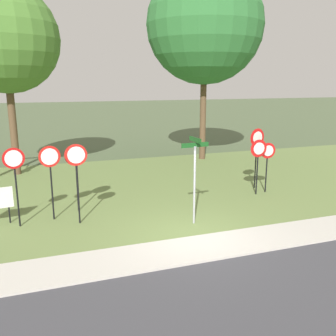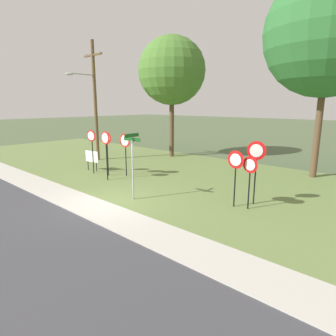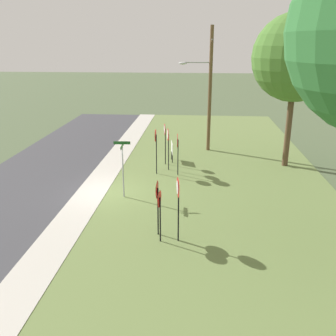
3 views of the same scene
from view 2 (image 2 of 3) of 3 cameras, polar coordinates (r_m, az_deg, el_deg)
name	(u,v)px [view 2 (image 2 of 3)]	position (r m, az deg, el deg)	size (l,w,h in m)	color
ground_plane	(109,203)	(12.55, -11.74, -6.91)	(160.00, 160.00, 0.00)	#4C5B3D
sidewalk_strip	(92,208)	(12.12, -14.81, -7.63)	(44.00, 1.60, 0.06)	#BCB7AD
grass_median	(194,177)	(16.61, 5.15, -1.82)	(44.00, 12.00, 0.04)	olive
stop_sign_near_left	(107,144)	(16.90, -12.09, 4.70)	(0.71, 0.15, 2.56)	black
stop_sign_near_right	(106,145)	(15.87, -12.29, 4.50)	(0.70, 0.09, 2.68)	black
stop_sign_far_left	(92,142)	(17.62, -14.93, 4.93)	(0.67, 0.14, 2.61)	black
stop_sign_far_center	(125,145)	(16.58, -8.53, 4.51)	(0.79, 0.11, 2.48)	black
yield_sign_near_left	(235,165)	(11.64, 13.25, 0.52)	(0.73, 0.11, 2.32)	black
yield_sign_near_right	(256,157)	(12.13, 17.10, 2.06)	(0.77, 0.18, 2.65)	black
yield_sign_far_left	(250,171)	(11.56, 15.94, -0.50)	(0.66, 0.12, 2.13)	black
street_name_post	(132,161)	(12.35, -7.08, 1.44)	(0.96, 0.82, 2.89)	#9EA0A8
utility_pole	(93,97)	(21.94, -14.66, 13.47)	(2.10, 2.31, 8.50)	brown
notice_board	(92,158)	(18.58, -14.91, 2.03)	(1.09, 0.19, 1.25)	black
oak_tree_left	(172,71)	(22.92, 0.76, 18.72)	(5.11, 5.11, 9.13)	brown
oak_tree_right	(329,33)	(18.45, 29.33, 22.39)	(6.64, 6.64, 11.05)	brown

